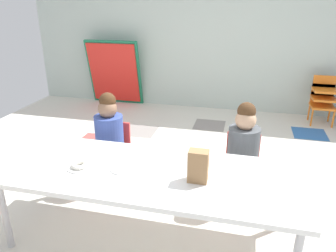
% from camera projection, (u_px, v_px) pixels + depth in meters
% --- Properties ---
extents(ground_plane, '(6.23, 5.30, 0.02)m').
position_uv_depth(ground_plane, '(186.00, 194.00, 3.02)').
color(ground_plane, silver).
extents(back_wall, '(6.23, 0.10, 2.45)m').
position_uv_depth(back_wall, '(220.00, 31.00, 4.96)').
color(back_wall, '#B2C1B7').
rests_on(back_wall, ground_plane).
extents(craft_table, '(2.09, 0.81, 0.57)m').
position_uv_depth(craft_table, '(150.00, 176.00, 2.27)').
color(craft_table, white).
rests_on(craft_table, ground_plane).
extents(seated_child_near_camera, '(0.34, 0.34, 0.92)m').
position_uv_depth(seated_child_near_camera, '(110.00, 132.00, 2.96)').
color(seated_child_near_camera, red).
rests_on(seated_child_near_camera, ground_plane).
extents(seated_child_middle_seat, '(0.33, 0.33, 0.92)m').
position_uv_depth(seated_child_middle_seat, '(243.00, 145.00, 2.70)').
color(seated_child_middle_seat, red).
rests_on(seated_child_middle_seat, ground_plane).
extents(kid_chair_orange_stack, '(0.32, 0.30, 0.68)m').
position_uv_depth(kid_chair_orange_stack, '(323.00, 97.00, 4.59)').
color(kid_chair_orange_stack, orange).
rests_on(kid_chair_orange_stack, ground_plane).
extents(folded_activity_table, '(0.90, 0.29, 1.09)m').
position_uv_depth(folded_activity_table, '(114.00, 73.00, 5.41)').
color(folded_activity_table, '#19724C').
rests_on(folded_activity_table, ground_plane).
extents(paper_bag_brown, '(0.13, 0.09, 0.22)m').
position_uv_depth(paper_bag_brown, '(198.00, 166.00, 2.10)').
color(paper_bag_brown, '#9E754C').
rests_on(paper_bag_brown, craft_table).
extents(paper_plate_near_edge, '(0.18, 0.18, 0.01)m').
position_uv_depth(paper_plate_near_edge, '(80.00, 167.00, 2.30)').
color(paper_plate_near_edge, white).
rests_on(paper_plate_near_edge, craft_table).
extents(paper_plate_center_table, '(0.18, 0.18, 0.01)m').
position_uv_depth(paper_plate_center_table, '(123.00, 168.00, 2.28)').
color(paper_plate_center_table, white).
rests_on(paper_plate_center_table, craft_table).
extents(donut_powdered_on_plate, '(0.12, 0.12, 0.03)m').
position_uv_depth(donut_powdered_on_plate, '(80.00, 165.00, 2.29)').
color(donut_powdered_on_plate, white).
rests_on(donut_powdered_on_plate, craft_table).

